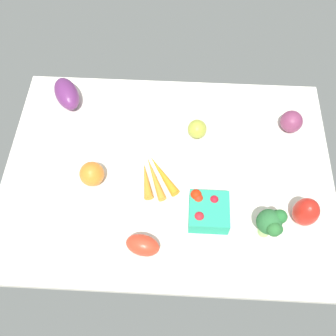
{
  "coord_description": "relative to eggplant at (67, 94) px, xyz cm",
  "views": [
    {
      "loc": [
        3.16,
        -61.39,
        109.57
      ],
      "look_at": [
        0.0,
        0.0,
        4.0
      ],
      "focal_mm": 41.71,
      "sensor_mm": 36.0,
      "label": 1
    }
  ],
  "objects": [
    {
      "name": "tablecloth",
      "position": [
        36.53,
        -26.85,
        -4.88
      ],
      "size": [
        104.0,
        76.0,
        2.0
      ],
      "primitive_type": "cube",
      "color": "silver",
      "rests_on": "ground"
    },
    {
      "name": "eggplant",
      "position": [
        0.0,
        0.0,
        0.0
      ],
      "size": [
        13.48,
        15.88,
        7.76
      ],
      "primitive_type": "ellipsoid",
      "rotation": [
        0.0,
        0.0,
        2.07
      ],
      "color": "#652966",
      "rests_on": "tablecloth"
    },
    {
      "name": "heirloom_tomato_orange",
      "position": [
        13.46,
        -31.18,
        -0.07
      ],
      "size": [
        7.62,
        7.62,
        7.62
      ],
      "primitive_type": "sphere",
      "color": "orange",
      "rests_on": "tablecloth"
    },
    {
      "name": "broccoli_head",
      "position": [
        65.98,
        -45.92,
        3.8
      ],
      "size": [
        8.2,
        8.59,
        11.52
      ],
      "color": "#A9D379",
      "rests_on": "tablecloth"
    },
    {
      "name": "bell_pepper_red",
      "position": [
        76.7,
        -41.17,
        1.3
      ],
      "size": [
        10.19,
        10.19,
        10.35
      ],
      "primitive_type": "ellipsoid",
      "rotation": [
        0.0,
        0.0,
        0.55
      ],
      "color": "red",
      "rests_on": "tablecloth"
    },
    {
      "name": "berry_basket",
      "position": [
        48.87,
        -41.25,
        -0.83
      ],
      "size": [
        11.6,
        11.6,
        6.89
      ],
      "color": "#27A57F",
      "rests_on": "tablecloth"
    },
    {
      "name": "heirloom_tomato_green",
      "position": [
        45.4,
        -12.17,
        -0.72
      ],
      "size": [
        6.32,
        6.32,
        6.32
      ],
      "primitive_type": "sphere",
      "color": "#A0A73B",
      "rests_on": "tablecloth"
    },
    {
      "name": "roma_tomato",
      "position": [
        30.78,
        -52.62,
        -0.91
      ],
      "size": [
        10.64,
        7.75,
        5.93
      ],
      "primitive_type": "ellipsoid",
      "rotation": [
        0.0,
        0.0,
        2.94
      ],
      "color": "red",
      "rests_on": "tablecloth"
    },
    {
      "name": "carrot_bunch",
      "position": [
        32.74,
        -30.13,
        -2.49
      ],
      "size": [
        13.09,
        16.05,
        2.89
      ],
      "color": "orange",
      "rests_on": "tablecloth"
    },
    {
      "name": "red_onion_near_basket",
      "position": [
        76.54,
        -7.91,
        -0.19
      ],
      "size": [
        7.38,
        7.38,
        7.38
      ],
      "primitive_type": "sphere",
      "color": "#7B3255",
      "rests_on": "tablecloth"
    }
  ]
}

